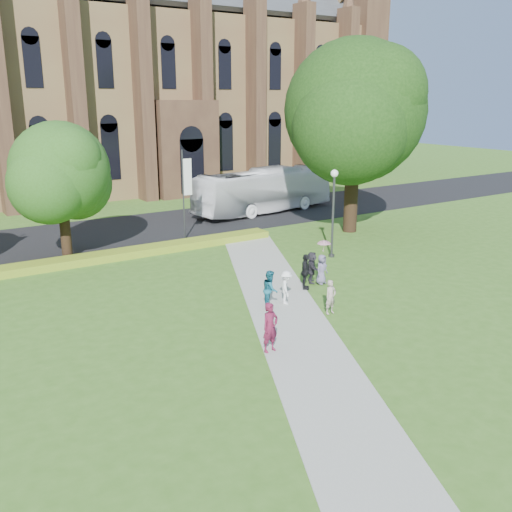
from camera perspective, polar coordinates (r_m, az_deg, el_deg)
ground at (r=25.33m, az=4.10°, el=-5.94°), size 160.00×160.00×0.00m
road at (r=42.31m, az=-12.43°, el=2.59°), size 160.00×10.00×0.02m
footpath at (r=26.07m, az=2.77°, el=-5.23°), size 15.58×28.54×0.04m
flower_hedge at (r=35.39m, az=-11.52°, el=0.47°), size 18.00×1.40×0.45m
cathedral at (r=63.41m, az=-11.00°, el=18.71°), size 52.60×18.25×28.00m
streetlamp at (r=33.88m, az=7.75°, el=5.30°), size 0.44×0.44×5.24m
large_tree at (r=40.37m, az=9.86°, el=14.10°), size 9.60×9.60×13.20m
street_tree_1 at (r=34.48m, az=-19.03°, el=8.01°), size 5.60×5.60×8.05m
banner_pole_0 at (r=38.14m, az=-7.14°, el=6.61°), size 0.70×0.10×6.00m
tour_coach at (r=47.37m, az=0.78°, el=6.56°), size 13.19×4.70×3.59m
pedestrian_0 at (r=21.43m, az=1.43°, el=-7.14°), size 0.75×0.54×1.93m
pedestrian_1 at (r=25.74m, az=1.43°, el=-3.36°), size 1.03×1.08×1.76m
pedestrian_2 at (r=26.32m, az=3.04°, el=-3.16°), size 1.02×1.17×1.57m
pedestrian_3 at (r=28.34m, az=4.94°, el=-1.58°), size 1.00×1.09×1.79m
pedestrian_4 at (r=29.28m, az=6.58°, el=-1.32°), size 0.85×0.66×1.53m
pedestrian_5 at (r=29.41m, az=5.59°, el=-1.12°), size 1.23×1.53×1.63m
pedestrian_6 at (r=25.32m, az=7.48°, el=-4.08°), size 0.59×0.41×1.54m
parasol at (r=29.18m, az=6.80°, el=0.79°), size 0.69×0.69×0.60m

